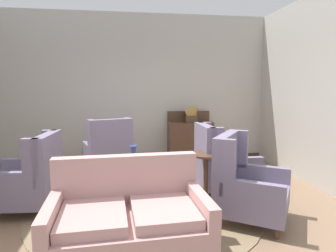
{
  "coord_description": "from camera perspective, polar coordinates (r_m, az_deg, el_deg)",
  "views": [
    {
      "loc": [
        -0.27,
        -3.55,
        1.66
      ],
      "look_at": [
        0.37,
        0.77,
        1.08
      ],
      "focal_mm": 31.47,
      "sensor_mm": 36.0,
      "label": 1
    }
  ],
  "objects": [
    {
      "name": "baseboard_back",
      "position": [
        6.6,
        -5.88,
        -6.51
      ],
      "size": [
        5.77,
        0.03,
        0.12
      ],
      "primitive_type": "cube",
      "color": "#4C3323",
      "rests_on": "ground"
    },
    {
      "name": "wall_back",
      "position": [
        6.46,
        -6.09,
        7.02
      ],
      "size": [
        5.93,
        0.08,
        3.21
      ],
      "primitive_type": "cube",
      "color": "#BCB7AD",
      "rests_on": "ground"
    },
    {
      "name": "porcelain_vase",
      "position": [
        4.18,
        -6.67,
        -6.7
      ],
      "size": [
        0.14,
        0.14,
        0.38
      ],
      "color": "#384C93",
      "rests_on": "coffee_table"
    },
    {
      "name": "gramophone",
      "position": [
        6.26,
        4.93,
        2.73
      ],
      "size": [
        0.42,
        0.47,
        0.47
      ],
      "color": "#4C3323",
      "rests_on": "sideboard"
    },
    {
      "name": "coffee_table",
      "position": [
        4.25,
        -6.62,
        -9.98
      ],
      "size": [
        0.84,
        0.84,
        0.47
      ],
      "color": "#4C3323",
      "rests_on": "ground"
    },
    {
      "name": "wall_right",
      "position": [
        5.43,
        27.23,
        6.14
      ],
      "size": [
        0.08,
        4.06,
        3.21
      ],
      "primitive_type": "cube",
      "color": "#BCB7AD",
      "rests_on": "ground"
    },
    {
      "name": "side_table",
      "position": [
        4.31,
        7.36,
        -9.09
      ],
      "size": [
        0.46,
        0.46,
        0.72
      ],
      "color": "#4C3323",
      "rests_on": "ground"
    },
    {
      "name": "armchair_back_corner",
      "position": [
        3.86,
        14.74,
        -10.98
      ],
      "size": [
        1.15,
        1.16,
        1.08
      ],
      "rotation": [
        0.0,
        0.0,
        7.26
      ],
      "color": "slate",
      "rests_on": "ground"
    },
    {
      "name": "armchair_far_left",
      "position": [
        4.72,
        10.21,
        -7.41
      ],
      "size": [
        0.88,
        0.74,
        1.09
      ],
      "rotation": [
        0.0,
        0.0,
        1.58
      ],
      "color": "slate",
      "rests_on": "ground"
    },
    {
      "name": "armchair_near_window",
      "position": [
        4.4,
        -25.26,
        -9.29
      ],
      "size": [
        0.9,
        0.86,
        1.05
      ],
      "rotation": [
        0.0,
        0.0,
        4.63
      ],
      "color": "slate",
      "rests_on": "ground"
    },
    {
      "name": "area_rug",
      "position": [
        4.2,
        -4.22,
        -15.64
      ],
      "size": [
        3.09,
        3.09,
        0.01
      ],
      "primitive_type": "cylinder",
      "color": "#847051",
      "rests_on": "ground"
    },
    {
      "name": "settee",
      "position": [
        3.01,
        -7.62,
        -17.32
      ],
      "size": [
        1.54,
        0.98,
        0.95
      ],
      "rotation": [
        0.0,
        0.0,
        0.05
      ],
      "color": "tan",
      "rests_on": "ground"
    },
    {
      "name": "armchair_near_sideboard",
      "position": [
        5.47,
        -11.49,
        -5.22
      ],
      "size": [
        0.96,
        1.0,
        1.11
      ],
      "rotation": [
        0.0,
        0.0,
        3.45
      ],
      "color": "slate",
      "rests_on": "ground"
    },
    {
      "name": "sideboard",
      "position": [
        6.41,
        4.3,
        -2.72
      ],
      "size": [
        0.94,
        0.42,
        1.13
      ],
      "color": "#4C3323",
      "rests_on": "ground"
    },
    {
      "name": "ground",
      "position": [
        3.93,
        -3.87,
        -17.43
      ],
      "size": [
        8.11,
        8.11,
        0.0
      ],
      "primitive_type": "plane",
      "color": "#896B51"
    }
  ]
}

